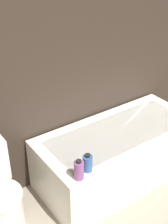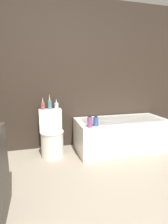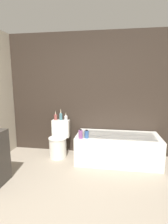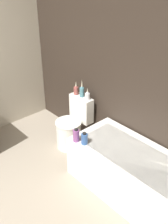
# 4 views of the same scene
# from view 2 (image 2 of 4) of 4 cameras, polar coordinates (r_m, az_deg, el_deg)

# --- Properties ---
(wall_back_tiled) EXTENTS (6.40, 0.06, 2.60)m
(wall_back_tiled) POSITION_cam_2_polar(r_m,az_deg,el_deg) (3.22, -2.56, 11.69)
(wall_back_tiled) COLOR #332821
(wall_back_tiled) RESTS_ON ground_plane
(bathtub) EXTENTS (1.60, 0.74, 0.55)m
(bathtub) POSITION_cam_2_polar(r_m,az_deg,el_deg) (3.23, 12.01, -7.01)
(bathtub) COLOR white
(bathtub) RESTS_ON ground
(toilet) EXTENTS (0.38, 0.51, 0.75)m
(toilet) POSITION_cam_2_polar(r_m,az_deg,el_deg) (2.97, -10.47, -8.01)
(toilet) COLOR white
(toilet) RESTS_ON ground
(vase_gold) EXTENTS (0.07, 0.07, 0.21)m
(vase_gold) POSITION_cam_2_polar(r_m,az_deg,el_deg) (3.02, -13.27, 2.19)
(vase_gold) COLOR #994C47
(vase_gold) RESTS_ON toilet
(vase_silver) EXTENTS (0.07, 0.07, 0.26)m
(vase_silver) POSITION_cam_2_polar(r_m,az_deg,el_deg) (3.03, -11.13, 2.64)
(vase_silver) COLOR teal
(vase_silver) RESTS_ON toilet
(vase_bronze) EXTENTS (0.07, 0.07, 0.18)m
(vase_bronze) POSITION_cam_2_polar(r_m,az_deg,el_deg) (3.05, -8.97, 2.24)
(vase_bronze) COLOR silver
(vase_bronze) RESTS_ON toilet
(shampoo_bottle_tall) EXTENTS (0.08, 0.08, 0.17)m
(shampoo_bottle_tall) POSITION_cam_2_polar(r_m,az_deg,el_deg) (2.61, 1.93, -3.25)
(shampoo_bottle_tall) COLOR #8C4C8C
(shampoo_bottle_tall) RESTS_ON bathtub
(shampoo_bottle_short) EXTENTS (0.08, 0.08, 0.16)m
(shampoo_bottle_short) POSITION_cam_2_polar(r_m,az_deg,el_deg) (2.68, 3.89, -3.08)
(shampoo_bottle_short) COLOR #335999
(shampoo_bottle_short) RESTS_ON bathtub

